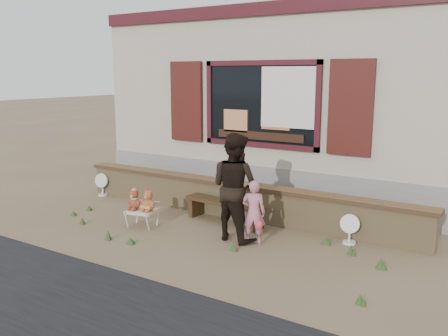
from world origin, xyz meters
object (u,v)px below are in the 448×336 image
Objects in this scene: adult at (235,187)px; teddy_bear_right at (149,200)px; teddy_bear_left at (135,199)px; bench at (225,207)px; child at (254,212)px; folding_chair at (142,212)px.

teddy_bear_right is at bearing 21.32° from adult.
bench is at bearing 25.86° from teddy_bear_left.
teddy_bear_left is at bearing -136.45° from bench.
teddy_bear_right reaches higher than teddy_bear_left.
adult reaches higher than teddy_bear_left.
teddy_bear_left is 0.36× the size of child.
adult reaches higher than child.
child reaches higher than teddy_bear_left.
child is (2.07, 0.27, 0.24)m from folding_chair.
adult reaches higher than bench.
bench is 1.60m from teddy_bear_left.
bench is 1.35m from teddy_bear_right.
child is at bearing -176.82° from adult.
bench is at bearing -36.31° from adult.
teddy_bear_right is at bearing -131.22° from bench.
adult is at bearing -28.16° from child.
child is 0.52m from adult.
teddy_bear_left is 0.21× the size of adult.
teddy_bear_right is at bearing -0.00° from teddy_bear_left.
bench is 1.46m from folding_chair.
child is at bearing -4.26° from folding_chair.
child is at bearing -29.12° from bench.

